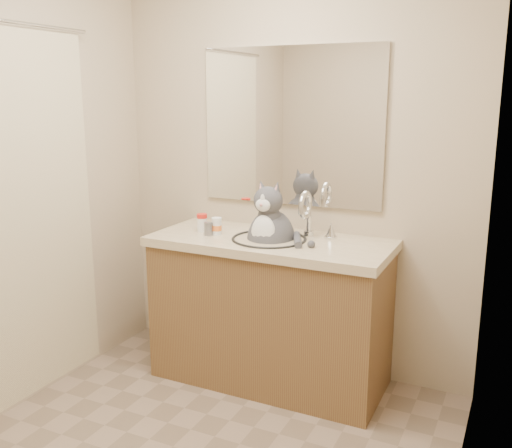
# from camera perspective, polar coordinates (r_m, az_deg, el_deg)

# --- Properties ---
(room) EXTENTS (2.22, 2.52, 2.42)m
(room) POSITION_cam_1_polar(r_m,az_deg,el_deg) (2.27, -8.59, 1.69)
(room) COLOR gray
(room) RESTS_ON ground
(vanity) EXTENTS (1.34, 0.59, 1.12)m
(vanity) POSITION_cam_1_polar(r_m,az_deg,el_deg) (3.29, 1.43, -8.33)
(vanity) COLOR brown
(vanity) RESTS_ON ground
(mirror) EXTENTS (1.10, 0.02, 0.90)m
(mirror) POSITION_cam_1_polar(r_m,az_deg,el_deg) (3.32, 3.47, 9.68)
(mirror) COLOR white
(mirror) RESTS_ON room
(shower_curtain) EXTENTS (0.02, 1.30, 1.93)m
(shower_curtain) POSITION_cam_1_polar(r_m,az_deg,el_deg) (3.07, -23.81, 0.44)
(shower_curtain) COLOR beige
(shower_curtain) RESTS_ON ground
(cat) EXTENTS (0.38, 0.31, 0.53)m
(cat) POSITION_cam_1_polar(r_m,az_deg,el_deg) (3.17, 1.46, -1.21)
(cat) COLOR #47474C
(cat) RESTS_ON vanity
(pill_bottle_redcap) EXTENTS (0.06, 0.06, 0.10)m
(pill_bottle_redcap) POSITION_cam_1_polar(r_m,az_deg,el_deg) (3.33, -5.41, 0.14)
(pill_bottle_redcap) COLOR white
(pill_bottle_redcap) RESTS_ON vanity
(pill_bottle_orange) EXTENTS (0.07, 0.07, 0.10)m
(pill_bottle_orange) POSITION_cam_1_polar(r_m,az_deg,el_deg) (3.25, -3.95, -0.24)
(pill_bottle_orange) COLOR white
(pill_bottle_orange) RESTS_ON vanity
(grey_canister) EXTENTS (0.06, 0.06, 0.08)m
(grey_canister) POSITION_cam_1_polar(r_m,az_deg,el_deg) (3.24, -4.78, -0.50)
(grey_canister) COLOR slate
(grey_canister) RESTS_ON vanity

